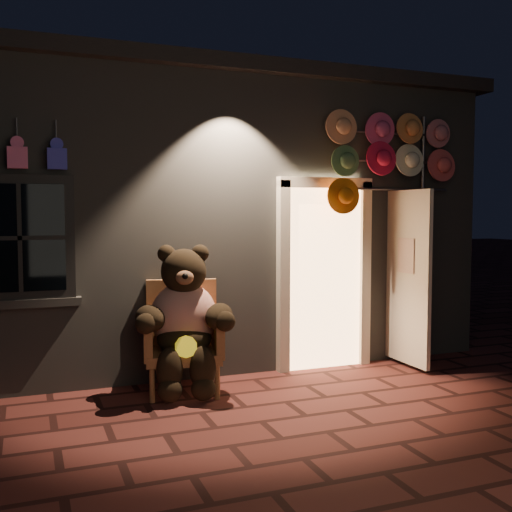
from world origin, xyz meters
TOP-DOWN VIEW (x-y plane):
  - ground at (0.00, 0.00)m, footprint 60.00×60.00m
  - shop_building at (0.00, 3.99)m, footprint 7.30×5.95m
  - wicker_armchair at (-0.39, 1.17)m, footprint 0.87×0.81m
  - teddy_bear at (-0.41, 1.03)m, footprint 1.04×0.89m
  - hat_rack at (2.11, 1.28)m, footprint 1.67×0.22m

SIDE VIEW (x-z plane):
  - ground at x=0.00m, z-range 0.00..0.00m
  - wicker_armchair at x=-0.39m, z-range 0.00..1.10m
  - teddy_bear at x=-0.41m, z-range 0.02..1.47m
  - shop_building at x=0.00m, z-range -0.02..3.49m
  - hat_rack at x=2.11m, z-range 1.00..3.96m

